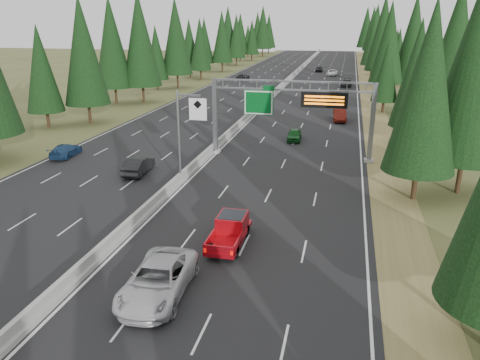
{
  "coord_description": "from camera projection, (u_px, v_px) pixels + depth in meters",
  "views": [
    {
      "loc": [
        13.65,
        -11.43,
        13.55
      ],
      "look_at": [
        6.46,
        20.0,
        2.45
      ],
      "focal_mm": 35.0,
      "sensor_mm": 36.0,
      "label": 1
    }
  ],
  "objects": [
    {
      "name": "sign_gantry",
      "position": [
        298.0,
        107.0,
        46.38
      ],
      "size": [
        16.75,
        0.98,
        7.8
      ],
      "color": "slate",
      "rests_on": "road"
    },
    {
      "name": "tree_row_left",
      "position": [
        143.0,
        44.0,
        81.44
      ],
      "size": [
        11.79,
        235.75,
        18.9
      ],
      "color": "black",
      "rests_on": "ground"
    },
    {
      "name": "shoulder_left",
      "position": [
        190.0,
        89.0,
        95.31
      ],
      "size": [
        3.6,
        260.0,
        0.06
      ],
      "primitive_type": "cube",
      "color": "#485327",
      "rests_on": "ground"
    },
    {
      "name": "hov_sign_pole",
      "position": [
        185.0,
        131.0,
        39.18
      ],
      "size": [
        2.8,
        0.5,
        8.0
      ],
      "color": "slate",
      "rests_on": "road"
    },
    {
      "name": "car_ahead_white",
      "position": [
        332.0,
        73.0,
        118.03
      ],
      "size": [
        2.55,
        5.35,
        1.47
      ],
      "primitive_type": "imported",
      "rotation": [
        0.0,
        0.0,
        -0.02
      ],
      "color": "white",
      "rests_on": "road"
    },
    {
      "name": "car_onc_white",
      "position": [
        268.0,
        88.0,
        91.16
      ],
      "size": [
        1.93,
        4.23,
        1.41
      ],
      "primitive_type": "imported",
      "rotation": [
        0.0,
        0.0,
        3.21
      ],
      "color": "silver",
      "rests_on": "road"
    },
    {
      "name": "car_onc_far",
      "position": [
        243.0,
        77.0,
        109.84
      ],
      "size": [
        2.37,
        5.12,
        1.42
      ],
      "primitive_type": "imported",
      "rotation": [
        0.0,
        0.0,
        3.14
      ],
      "color": "black",
      "rests_on": "road"
    },
    {
      "name": "car_ahead_dkred",
      "position": [
        340.0,
        115.0,
        65.29
      ],
      "size": [
        2.11,
        5.05,
        1.63
      ],
      "primitive_type": "imported",
      "rotation": [
        0.0,
        0.0,
        0.08
      ],
      "color": "#58130C",
      "rests_on": "road"
    },
    {
      "name": "car_onc_blue",
      "position": [
        66.0,
        150.0,
        48.26
      ],
      "size": [
        2.28,
        4.72,
        1.33
      ],
      "primitive_type": "imported",
      "rotation": [
        0.0,
        0.0,
        3.24
      ],
      "color": "navy",
      "rests_on": "road"
    },
    {
      "name": "red_pickup",
      "position": [
        231.0,
        228.0,
        29.65
      ],
      "size": [
        1.87,
        5.22,
        1.7
      ],
      "color": "black",
      "rests_on": "road"
    },
    {
      "name": "car_onc_near",
      "position": [
        138.0,
        165.0,
        42.92
      ],
      "size": [
        1.95,
        4.78,
        1.54
      ],
      "primitive_type": "imported",
      "rotation": [
        0.0,
        0.0,
        3.21
      ],
      "color": "black",
      "rests_on": "road"
    },
    {
      "name": "silver_minivan",
      "position": [
        158.0,
        280.0,
        23.85
      ],
      "size": [
        3.2,
        6.44,
        1.75
      ],
      "primitive_type": "imported",
      "rotation": [
        0.0,
        0.0,
        0.05
      ],
      "color": "silver",
      "rests_on": "road"
    },
    {
      "name": "tree_row_right",
      "position": [
        402.0,
        46.0,
        76.12
      ],
      "size": [
        11.99,
        241.12,
        18.69
      ],
      "color": "black",
      "rests_on": "ground"
    },
    {
      "name": "car_ahead_far",
      "position": [
        319.0,
        69.0,
        126.76
      ],
      "size": [
        1.88,
        4.53,
        1.53
      ],
      "primitive_type": "imported",
      "rotation": [
        0.0,
        0.0,
        -0.01
      ],
      "color": "black",
      "rests_on": "road"
    },
    {
      "name": "median_barrier",
      "position": [
        276.0,
        90.0,
        91.42
      ],
      "size": [
        0.7,
        260.0,
        0.85
      ],
      "color": "gray",
      "rests_on": "road"
    },
    {
      "name": "car_ahead_green",
      "position": [
        294.0,
        135.0,
        54.75
      ],
      "size": [
        1.77,
        3.97,
        1.33
      ],
      "primitive_type": "imported",
      "rotation": [
        0.0,
        0.0,
        0.05
      ],
      "color": "#12531C",
      "rests_on": "road"
    },
    {
      "name": "car_ahead_dkgrey",
      "position": [
        346.0,
        83.0,
        98.34
      ],
      "size": [
        2.4,
        5.27,
        1.5
      ],
      "primitive_type": "imported",
      "rotation": [
        0.0,
        0.0,
        -0.06
      ],
      "color": "black",
      "rests_on": "road"
    },
    {
      "name": "shoulder_right",
      "position": [
        370.0,
        95.0,
        87.79
      ],
      "size": [
        3.6,
        260.0,
        0.06
      ],
      "primitive_type": "cube",
      "color": "olive",
      "rests_on": "ground"
    },
    {
      "name": "road",
      "position": [
        276.0,
        92.0,
        91.55
      ],
      "size": [
        32.0,
        260.0,
        0.08
      ],
      "primitive_type": "cube",
      "color": "black",
      "rests_on": "ground"
    }
  ]
}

